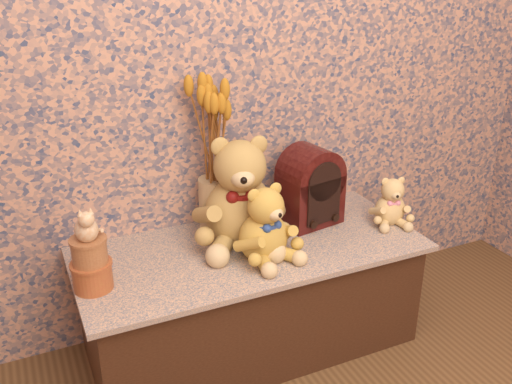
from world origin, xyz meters
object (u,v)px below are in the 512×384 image
teddy_large (240,185)px  cat_figurine (85,222)px  cathedral_radio (310,185)px  biscuit_tin_lower (93,276)px  teddy_medium (263,219)px  teddy_small (391,198)px  ceramic_vase (216,206)px

teddy_large → cat_figurine: (-0.57, -0.12, 0.02)m
cathedral_radio → biscuit_tin_lower: bearing=179.4°
teddy_medium → biscuit_tin_lower: 0.60m
teddy_medium → cat_figurine: (-0.59, 0.04, 0.09)m
teddy_small → cat_figurine: bearing=-162.8°
ceramic_vase → cat_figurine: cat_figurine is taller
teddy_medium → ceramic_vase: size_ratio=1.34×
teddy_small → cat_figurine: (-1.17, 0.00, 0.13)m
teddy_large → biscuit_tin_lower: size_ratio=3.46×
teddy_small → ceramic_vase: ceramic_vase is taller
teddy_large → ceramic_vase: 0.16m
biscuit_tin_lower → ceramic_vase: bearing=22.4°
biscuit_tin_lower → cat_figurine: cat_figurine is taller
ceramic_vase → cat_figurine: size_ratio=1.83×
teddy_large → cat_figurine: 0.58m
biscuit_tin_lower → cat_figurine: 0.19m
teddy_small → ceramic_vase: (-0.66, 0.21, 0.01)m
teddy_large → biscuit_tin_lower: (-0.57, -0.12, -0.17)m
teddy_large → teddy_small: (0.60, -0.12, -0.12)m
ceramic_vase → teddy_small: bearing=-17.8°
teddy_medium → cat_figurine: 0.60m
teddy_large → teddy_medium: teddy_large is taller
teddy_medium → biscuit_tin_lower: size_ratio=2.33×
teddy_medium → ceramic_vase: (-0.08, 0.25, -0.04)m
cathedral_radio → cat_figurine: 0.89m
ceramic_vase → cathedral_radio: bearing=-11.4°
teddy_large → teddy_medium: (0.02, -0.16, -0.07)m
ceramic_vase → biscuit_tin_lower: bearing=-157.6°
teddy_medium → cathedral_radio: (0.29, 0.18, 0.01)m
teddy_small → teddy_large: bearing=-173.7°
teddy_medium → biscuit_tin_lower: bearing=163.7°
teddy_small → cathedral_radio: cathedral_radio is taller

